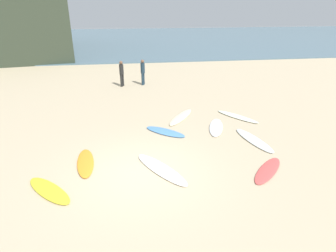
{
  "coord_description": "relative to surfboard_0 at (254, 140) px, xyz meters",
  "views": [
    {
      "loc": [
        -0.31,
        -8.06,
        5.12
      ],
      "look_at": [
        1.31,
        3.03,
        0.3
      ],
      "focal_mm": 30.51,
      "sensor_mm": 36.0,
      "label": 1
    }
  ],
  "objects": [
    {
      "name": "ground_plane",
      "position": [
        -4.64,
        -1.7,
        -0.04
      ],
      "size": [
        120.0,
        120.0,
        0.0
      ],
      "primitive_type": "plane",
      "color": "#C6B28E"
    },
    {
      "name": "ocean_water",
      "position": [
        -4.64,
        37.06,
        -0.0
      ],
      "size": [
        120.0,
        40.0,
        0.08
      ],
      "primitive_type": "cube",
      "color": "slate",
      "rests_on": "ground_plane"
    },
    {
      "name": "surfboard_0",
      "position": [
        0.0,
        0.0,
        0.0
      ],
      "size": [
        1.05,
        2.44,
        0.08
      ],
      "primitive_type": "ellipsoid",
      "rotation": [
        0.0,
        0.0,
        3.35
      ],
      "color": "white",
      "rests_on": "ground_plane"
    },
    {
      "name": "surfboard_1",
      "position": [
        -6.54,
        -0.84,
        -0.0
      ],
      "size": [
        0.81,
        2.07,
        0.08
      ],
      "primitive_type": "ellipsoid",
      "rotation": [
        0.0,
        0.0,
        0.12
      ],
      "color": "orange",
      "rests_on": "ground_plane"
    },
    {
      "name": "surfboard_2",
      "position": [
        0.29,
        2.58,
        0.0
      ],
      "size": [
        1.71,
        2.17,
        0.09
      ],
      "primitive_type": "ellipsoid",
      "rotation": [
        0.0,
        0.0,
        3.75
      ],
      "color": "silver",
      "rests_on": "ground_plane"
    },
    {
      "name": "surfboard_3",
      "position": [
        -3.44,
        1.33,
        0.0
      ],
      "size": [
        1.84,
        1.71,
        0.09
      ],
      "primitive_type": "ellipsoid",
      "rotation": [
        0.0,
        0.0,
        0.85
      ],
      "color": "#5692D7",
      "rests_on": "ground_plane"
    },
    {
      "name": "surfboard_4",
      "position": [
        -0.49,
        -2.21,
        -0.01
      ],
      "size": [
        1.77,
        1.81,
        0.06
      ],
      "primitive_type": "ellipsoid",
      "rotation": [
        0.0,
        0.0,
        -0.77
      ],
      "color": "#E4544F",
      "rests_on": "ground_plane"
    },
    {
      "name": "surfboard_5",
      "position": [
        -3.99,
        -1.64,
        -0.0
      ],
      "size": [
        1.82,
        2.49,
        0.08
      ],
      "primitive_type": "ellipsoid",
      "rotation": [
        0.0,
        0.0,
        3.69
      ],
      "color": "white",
      "rests_on": "ground_plane"
    },
    {
      "name": "surfboard_6",
      "position": [
        -7.41,
        -2.33,
        -0.0
      ],
      "size": [
        1.77,
        1.87,
        0.08
      ],
      "primitive_type": "ellipsoid",
      "rotation": [
        0.0,
        0.0,
        0.74
      ],
      "color": "yellow",
      "rests_on": "ground_plane"
    },
    {
      "name": "surfboard_7",
      "position": [
        -2.45,
        2.93,
        0.0
      ],
      "size": [
        1.77,
        2.3,
        0.09
      ],
      "primitive_type": "ellipsoid",
      "rotation": [
        0.0,
        0.0,
        2.55
      ],
      "color": "#F8EFC5",
      "rests_on": "ground_plane"
    },
    {
      "name": "surfboard_8",
      "position": [
        -1.13,
        1.49,
        -0.0
      ],
      "size": [
        1.22,
        2.13,
        0.08
      ],
      "primitive_type": "ellipsoid",
      "rotation": [
        0.0,
        0.0,
        2.81
      ],
      "color": "white",
      "rests_on": "ground_plane"
    },
    {
      "name": "beachgoer_near",
      "position": [
        -5.28,
        9.18,
        0.9
      ],
      "size": [
        0.38,
        0.38,
        1.69
      ],
      "rotation": [
        0.0,
        0.0,
        1.05
      ],
      "color": "black",
      "rests_on": "ground_plane"
    },
    {
      "name": "beachgoer_mid",
      "position": [
        -3.87,
        9.38,
        0.91
      ],
      "size": [
        0.37,
        0.37,
        1.7
      ],
      "rotation": [
        0.0,
        0.0,
        1.14
      ],
      "color": "#1E3342",
      "rests_on": "ground_plane"
    }
  ]
}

